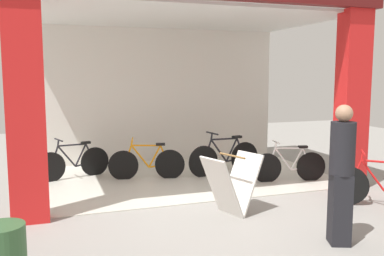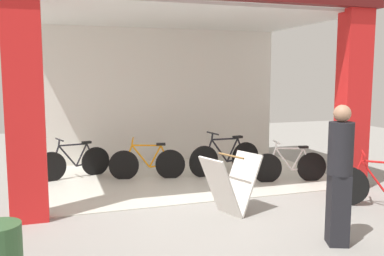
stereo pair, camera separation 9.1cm
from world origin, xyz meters
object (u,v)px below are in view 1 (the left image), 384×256
object	(u,v)px
bicycle_inside_2	(225,158)
pedestrian_1	(341,174)
bicycle_inside_0	(73,163)
sandwich_board_sign	(232,185)
bicycle_inside_1	(147,163)
bicycle_inside_3	(289,166)
bicycle_parked_0	(382,185)

from	to	relation	value
bicycle_inside_2	pedestrian_1	distance (m)	3.93
bicycle_inside_2	pedestrian_1	xyz separation A→B (m)	(-0.10, -3.89, 0.53)
bicycle_inside_0	bicycle_inside_2	xyz separation A→B (m)	(3.08, -0.65, 0.03)
sandwich_board_sign	pedestrian_1	bearing A→B (deg)	-61.06
bicycle_inside_1	bicycle_inside_3	bearing A→B (deg)	-22.77
bicycle_parked_0	sandwich_board_sign	size ratio (longest dim) A/B	1.40
bicycle_inside_0	pedestrian_1	xyz separation A→B (m)	(2.98, -4.54, 0.56)
bicycle_inside_0	bicycle_parked_0	size ratio (longest dim) A/B	1.10
bicycle_inside_3	pedestrian_1	distance (m)	3.15
bicycle_parked_0	pedestrian_1	bearing A→B (deg)	-147.60
sandwich_board_sign	bicycle_inside_0	bearing A→B (deg)	125.20
bicycle_inside_1	bicycle_inside_2	bearing A→B (deg)	-4.02
bicycle_inside_1	bicycle_parked_0	world-z (taller)	bicycle_parked_0
bicycle_inside_1	sandwich_board_sign	distance (m)	2.64
bicycle_inside_2	sandwich_board_sign	bearing A→B (deg)	-110.88
bicycle_inside_1	bicycle_inside_3	distance (m)	2.86
bicycle_inside_3	sandwich_board_sign	world-z (taller)	sandwich_board_sign
bicycle_inside_3	pedestrian_1	xyz separation A→B (m)	(-1.07, -2.90, 0.57)
bicycle_inside_3	bicycle_parked_0	distance (m)	1.96
bicycle_inside_3	bicycle_parked_0	bearing A→B (deg)	-73.95
bicycle_parked_0	pedestrian_1	size ratio (longest dim) A/B	0.77
bicycle_inside_0	sandwich_board_sign	distance (m)	3.74
bicycle_inside_3	sandwich_board_sign	distance (m)	2.37
bicycle_inside_2	bicycle_inside_3	bearing A→B (deg)	-45.59
bicycle_inside_2	sandwich_board_sign	distance (m)	2.58
bicycle_inside_0	sandwich_board_sign	world-z (taller)	sandwich_board_sign
bicycle_inside_0	sandwich_board_sign	bearing A→B (deg)	-54.80
bicycle_inside_3	pedestrian_1	bearing A→B (deg)	-110.19
bicycle_inside_3	bicycle_parked_0	xyz separation A→B (m)	(0.54, -1.88, 0.03)
bicycle_parked_0	pedestrian_1	xyz separation A→B (m)	(-1.61, -1.02, 0.55)
bicycle_inside_0	bicycle_inside_1	world-z (taller)	bicycle_inside_0
bicycle_inside_3	sandwich_board_sign	xyz separation A→B (m)	(-1.89, -1.42, 0.13)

